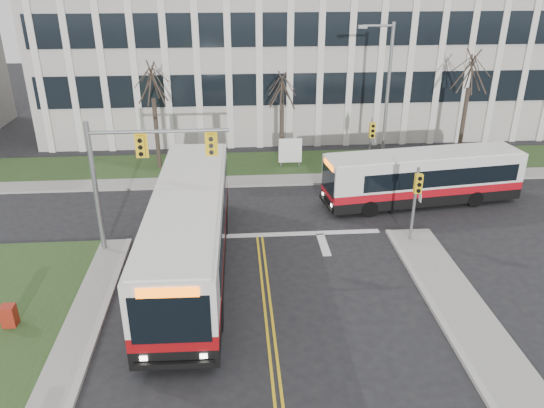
{
  "coord_description": "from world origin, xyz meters",
  "views": [
    {
      "loc": [
        -1.11,
        -14.96,
        12.25
      ],
      "look_at": [
        0.57,
        7.48,
        2.0
      ],
      "focal_mm": 35.0,
      "sensor_mm": 36.0,
      "label": 1
    }
  ],
  "objects": [
    {
      "name": "bus_cross",
      "position": [
        9.16,
        11.41,
        1.45
      ],
      "size": [
        11.05,
        3.74,
        2.89
      ],
      "primitive_type": null,
      "rotation": [
        0.0,
        0.0,
        -1.44
      ],
      "color": "silver",
      "rests_on": "ground"
    },
    {
      "name": "signal_pole_far",
      "position": [
        7.2,
        15.4,
        2.5
      ],
      "size": [
        0.34,
        0.39,
        3.8
      ],
      "color": "slate",
      "rests_on": "ground"
    },
    {
      "name": "mast_arm_signal",
      "position": [
        -5.62,
        7.16,
        4.26
      ],
      "size": [
        6.11,
        0.38,
        6.2
      ],
      "color": "slate",
      "rests_on": "ground"
    },
    {
      "name": "streetlight",
      "position": [
        8.03,
        16.2,
        5.19
      ],
      "size": [
        2.15,
        0.25,
        9.2
      ],
      "color": "slate",
      "rests_on": "ground"
    },
    {
      "name": "tree_mid",
      "position": [
        2.0,
        18.2,
        4.88
      ],
      "size": [
        1.8,
        1.8,
        6.82
      ],
      "color": "#42352B",
      "rests_on": "ground"
    },
    {
      "name": "bus_main",
      "position": [
        -3.11,
        5.21,
        1.78
      ],
      "size": [
        3.15,
        13.42,
        3.56
      ],
      "primitive_type": null,
      "rotation": [
        0.0,
        0.0,
        -0.02
      ],
      "color": "silver",
      "rests_on": "ground"
    },
    {
      "name": "office_building",
      "position": [
        5.0,
        30.0,
        6.0
      ],
      "size": [
        40.0,
        16.0,
        12.0
      ],
      "primitive_type": "cube",
      "color": "#B8B2AA",
      "rests_on": "ground"
    },
    {
      "name": "tree_left",
      "position": [
        -6.0,
        18.0,
        5.51
      ],
      "size": [
        1.8,
        1.8,
        7.7
      ],
      "color": "#42352B",
      "rests_on": "ground"
    },
    {
      "name": "ground",
      "position": [
        0.0,
        0.0,
        0.0
      ],
      "size": [
        120.0,
        120.0,
        0.0
      ],
      "primitive_type": "plane",
      "color": "black",
      "rests_on": "ground"
    },
    {
      "name": "building_lawn",
      "position": [
        5.0,
        18.0,
        0.06
      ],
      "size": [
        44.0,
        5.0,
        0.12
      ],
      "primitive_type": "cube",
      "color": "#2A431C",
      "rests_on": "ground"
    },
    {
      "name": "newspaper_box_red",
      "position": [
        -9.5,
        1.6,
        0.47
      ],
      "size": [
        0.5,
        0.45,
        0.95
      ],
      "primitive_type": "cube",
      "rotation": [
        0.0,
        0.0,
        -0.0
      ],
      "color": "maroon",
      "rests_on": "ground"
    },
    {
      "name": "tree_right",
      "position": [
        14.0,
        18.0,
        5.91
      ],
      "size": [
        1.8,
        1.8,
        8.25
      ],
      "color": "#42352B",
      "rests_on": "ground"
    },
    {
      "name": "directory_sign",
      "position": [
        2.5,
        17.5,
        1.17
      ],
      "size": [
        1.5,
        0.12,
        2.0
      ],
      "color": "slate",
      "rests_on": "ground"
    },
    {
      "name": "sidewalk_cross",
      "position": [
        5.0,
        15.2,
        0.07
      ],
      "size": [
        44.0,
        1.6,
        0.14
      ],
      "primitive_type": "cube",
      "color": "#9E9B93",
      "rests_on": "ground"
    },
    {
      "name": "signal_pole_near",
      "position": [
        7.2,
        6.9,
        2.5
      ],
      "size": [
        0.34,
        0.39,
        3.8
      ],
      "color": "slate",
      "rests_on": "ground"
    }
  ]
}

